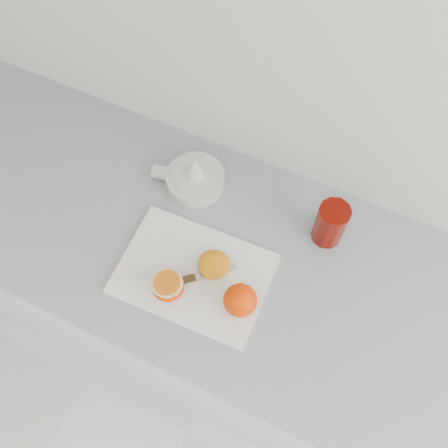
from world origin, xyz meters
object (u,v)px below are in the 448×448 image
at_px(half_orange, 168,286).
at_px(citrus_juicer, 195,178).
at_px(counter, 233,312).
at_px(cutting_board, 194,274).
at_px(red_tumbler, 330,225).

distance_m(half_orange, citrus_juicer, 0.32).
distance_m(counter, cutting_board, 0.46).
bearing_deg(citrus_juicer, red_tumbler, 0.36).
distance_m(cutting_board, citrus_juicer, 0.27).
height_order(counter, citrus_juicer, citrus_juicer).
xyz_separation_m(half_orange, citrus_juicer, (-0.08, 0.30, -0.01)).
height_order(citrus_juicer, red_tumbler, red_tumbler).
xyz_separation_m(citrus_juicer, red_tumbler, (0.38, 0.00, 0.03)).
xyz_separation_m(counter, citrus_juicer, (-0.19, 0.15, 0.47)).
height_order(cutting_board, half_orange, half_orange).
relative_size(counter, red_tumbler, 19.24).
height_order(cutting_board, red_tumbler, red_tumbler).
distance_m(half_orange, red_tumbler, 0.42).
bearing_deg(half_orange, counter, 54.83).
bearing_deg(citrus_juicer, counter, -38.56).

